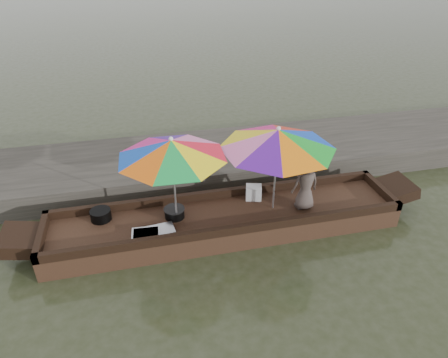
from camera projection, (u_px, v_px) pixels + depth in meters
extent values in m
plane|color=#282F18|center=(225.00, 230.00, 7.08)|extent=(80.00, 80.00, 0.00)
cube|color=#2D2B26|center=(202.00, 161.00, 8.79)|extent=(22.00, 2.20, 0.50)
cube|color=black|center=(225.00, 222.00, 6.99)|extent=(6.06, 1.20, 0.35)
cylinder|color=black|center=(101.00, 215.00, 6.72)|extent=(0.34, 0.34, 0.18)
cube|color=silver|center=(146.00, 235.00, 6.34)|extent=(0.47, 0.34, 0.09)
cube|color=silver|center=(160.00, 231.00, 6.45)|extent=(0.48, 0.36, 0.06)
cylinder|color=black|center=(175.00, 213.00, 6.79)|extent=(0.34, 0.34, 0.16)
cube|color=silver|center=(254.00, 192.00, 7.26)|extent=(0.33, 0.29, 0.26)
imported|color=#4A3F3A|center=(306.00, 184.00, 6.84)|extent=(0.49, 0.34, 0.96)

